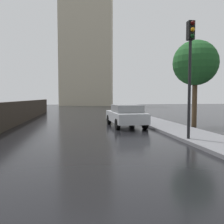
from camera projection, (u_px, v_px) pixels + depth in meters
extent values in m
cube|color=#B2B5BA|center=(125.00, 117.00, 14.86)|extent=(1.97, 4.38, 0.61)
cube|color=gray|center=(127.00, 108.00, 14.55)|extent=(1.67, 2.32, 0.46)
cylinder|color=black|center=(109.00, 120.00, 16.13)|extent=(0.25, 0.64, 0.64)
cylinder|color=black|center=(132.00, 119.00, 16.43)|extent=(0.25, 0.64, 0.64)
cylinder|color=black|center=(117.00, 124.00, 13.34)|extent=(0.25, 0.64, 0.64)
cylinder|color=black|center=(145.00, 124.00, 13.64)|extent=(0.25, 0.64, 0.64)
cylinder|color=black|center=(189.00, 90.00, 9.61)|extent=(0.12, 0.12, 4.01)
cube|color=black|center=(191.00, 31.00, 9.46)|extent=(0.26, 0.26, 0.75)
sphere|color=#360503|center=(193.00, 23.00, 9.27)|extent=(0.17, 0.17, 0.17)
sphere|color=orange|center=(193.00, 29.00, 9.29)|extent=(0.17, 0.17, 0.17)
sphere|color=black|center=(193.00, 36.00, 9.30)|extent=(0.17, 0.17, 0.17)
cylinder|color=#4C3823|center=(194.00, 103.00, 14.81)|extent=(0.30, 0.30, 3.01)
sphere|color=#1E5123|center=(195.00, 63.00, 14.65)|extent=(2.80, 2.80, 2.80)
cube|color=#B2A88E|center=(87.00, 48.00, 51.33)|extent=(12.07, 8.21, 25.33)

